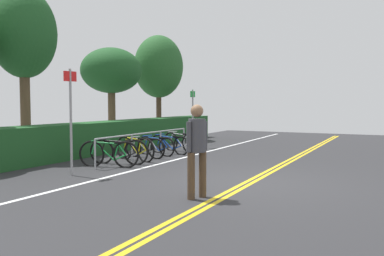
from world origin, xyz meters
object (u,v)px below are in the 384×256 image
bicycle_6 (180,142)px  sign_post_far (193,113)px  pedestrian (197,144)px  bicycle_0 (109,154)px  tree_far_right (111,71)px  bicycle_1 (119,152)px  bicycle_4 (156,146)px  bicycle_2 (135,149)px  bike_rack (147,139)px  bicycle_5 (169,144)px  tree_mid (24,35)px  sign_post_near (71,113)px  bicycle_3 (145,148)px  tree_extra (159,67)px

bicycle_6 → sign_post_far: sign_post_far is taller
pedestrian → sign_post_far: (7.77, 3.99, 0.37)m
bicycle_0 → tree_far_right: size_ratio=0.42×
bicycle_1 → bicycle_4: size_ratio=1.08×
bicycle_2 → bicycle_4: size_ratio=1.06×
bike_rack → bicycle_1: bearing=178.0°
bicycle_5 → tree_mid: size_ratio=0.32×
bicycle_5 → sign_post_near: bearing=-179.8°
bicycle_5 → sign_post_near: sign_post_near is taller
pedestrian → tree_mid: bearing=70.5°
bicycle_5 → pedestrian: 6.73m
tree_mid → bicycle_1: bearing=-87.0°
bike_rack → bicycle_2: bike_rack is taller
bicycle_2 → bike_rack: bearing=-2.9°
bicycle_6 → bicycle_3: bearing=173.8°
bicycle_6 → tree_far_right: tree_far_right is taller
bicycle_6 → sign_post_near: size_ratio=0.63×
bicycle_6 → sign_post_far: size_ratio=0.71×
tree_extra → bicycle_6: bearing=-140.1°
bicycle_2 → sign_post_near: sign_post_near is taller
bicycle_5 → tree_far_right: bearing=66.8°
bicycle_3 → pedestrian: 5.88m
bicycle_3 → bicycle_5: bearing=-9.2°
bicycle_2 → pedestrian: size_ratio=0.98×
sign_post_far → pedestrian: bearing=-152.8°
bicycle_0 → pedestrian: (-2.24, -3.80, 0.64)m
bicycle_3 → bicycle_4: 0.67m
bicycle_3 → sign_post_far: bearing=0.3°
bicycle_2 → tree_extra: tree_extra is taller
bicycle_3 → sign_post_near: (-3.53, -0.22, 1.21)m
tree_mid → bicycle_3: bearing=-64.5°
bicycle_3 → bicycle_6: bicycle_6 is taller
sign_post_far → bicycle_2: bearing=-178.4°
bicycle_4 → tree_extra: size_ratio=0.32×
sign_post_far → tree_mid: size_ratio=0.42×
bicycle_5 → tree_mid: bearing=128.3°
bicycle_5 → tree_extra: bearing=35.0°
tree_mid → bike_rack: bearing=-66.1°
sign_post_far → tree_mid: 6.70m
bicycle_0 → tree_far_right: bearing=37.0°
bicycle_1 → bicycle_2: bearing=-1.2°
bicycle_1 → bicycle_4: (2.14, 0.07, -0.04)m
bike_rack → bicycle_2: 0.68m
bicycle_1 → tree_mid: 5.04m
bicycle_6 → bicycle_4: bearing=171.3°
bicycle_1 → sign_post_near: (-2.06, -0.13, 1.17)m
bike_rack → tree_mid: bearing=113.9°
pedestrian → tree_far_right: bearing=46.4°
bicycle_1 → sign_post_far: size_ratio=0.76×
tree_mid → bicycle_5: bearing=-51.7°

